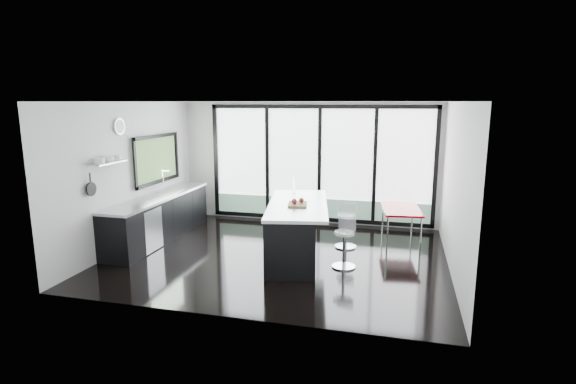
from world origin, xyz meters
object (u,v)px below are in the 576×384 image
(island, at_px, (293,229))
(bar_stool_near, at_px, (344,250))
(bar_stool_far, at_px, (346,231))
(red_table, at_px, (401,224))

(island, bearing_deg, bar_stool_near, -18.92)
(bar_stool_near, relative_size, bar_stool_far, 0.96)
(bar_stool_far, relative_size, red_table, 0.52)
(bar_stool_near, height_order, bar_stool_far, bar_stool_far)
(island, xyz_separation_m, bar_stool_near, (0.97, -0.33, -0.19))
(island, relative_size, bar_stool_far, 3.96)
(bar_stool_near, xyz_separation_m, red_table, (0.92, 1.82, 0.02))
(bar_stool_near, distance_m, red_table, 2.04)
(island, height_order, bar_stool_far, island)
(bar_stool_far, xyz_separation_m, red_table, (1.03, 0.73, 0.01))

